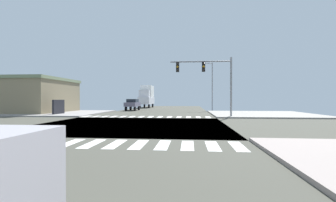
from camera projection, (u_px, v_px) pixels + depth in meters
name	position (u px, v px, depth m)	size (l,w,h in m)	color
ground	(131.00, 125.00, 16.96)	(90.00, 90.00, 0.05)	#44433A
sidewalk_corner_ne	(261.00, 114.00, 27.70)	(12.00, 12.00, 0.14)	gray
sidewalk_corner_nw	(57.00, 113.00, 30.11)	(12.00, 12.00, 0.14)	gray
crosswalk_near	(81.00, 143.00, 9.72)	(13.50, 2.00, 0.01)	white
crosswalk_far	(146.00, 117.00, 24.25)	(13.50, 2.00, 0.01)	white
traffic_signal_mast	(207.00, 73.00, 23.57)	(6.30, 0.55, 6.15)	gray
street_lamp	(211.00, 82.00, 37.28)	(1.78, 0.32, 7.78)	gray
bank_building	(15.00, 96.00, 31.36)	(15.79, 9.60, 4.69)	#827458
sedan_nearside_1	(133.00, 104.00, 37.82)	(1.80, 4.30, 1.88)	black
box_truck_middle_1	(147.00, 96.00, 50.36)	(2.40, 7.20, 4.85)	black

